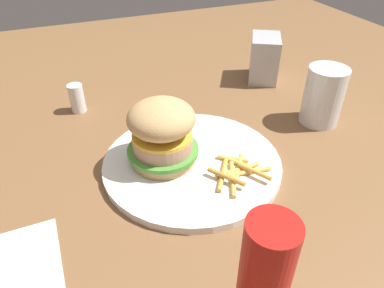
# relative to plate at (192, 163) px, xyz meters

# --- Properties ---
(ground_plane) EXTENTS (1.60, 1.60, 0.00)m
(ground_plane) POSITION_rel_plate_xyz_m (0.02, 0.01, -0.01)
(ground_plane) COLOR brown
(plate) EXTENTS (0.27, 0.27, 0.01)m
(plate) POSITION_rel_plate_xyz_m (0.00, 0.00, 0.00)
(plate) COLOR white
(plate) RESTS_ON ground_plane
(sandwich) EXTENTS (0.11, 0.11, 0.10)m
(sandwich) POSITION_rel_plate_xyz_m (-0.04, 0.02, 0.06)
(sandwich) COLOR tan
(sandwich) RESTS_ON plate
(fries_pile) EXTENTS (0.09, 0.09, 0.01)m
(fries_pile) POSITION_rel_plate_xyz_m (0.05, -0.05, 0.01)
(fries_pile) COLOR #E5B251
(fries_pile) RESTS_ON plate
(napkin) EXTENTS (0.11, 0.11, 0.00)m
(napkin) POSITION_rel_plate_xyz_m (-0.26, -0.09, -0.01)
(napkin) COLOR white
(napkin) RESTS_ON ground_plane
(fork) EXTENTS (0.09, 0.16, 0.00)m
(fork) POSITION_rel_plate_xyz_m (-0.26, -0.09, -0.00)
(fork) COLOR silver
(fork) RESTS_ON napkin
(drink_glass) EXTENTS (0.07, 0.07, 0.11)m
(drink_glass) POSITION_rel_plate_xyz_m (0.27, 0.03, 0.04)
(drink_glass) COLOR silver
(drink_glass) RESTS_ON ground_plane
(napkin_dispenser) EXTENTS (0.10, 0.11, 0.10)m
(napkin_dispenser) POSITION_rel_plate_xyz_m (0.27, 0.23, 0.04)
(napkin_dispenser) COLOR #B7BABF
(napkin_dispenser) RESTS_ON ground_plane
(ketchup_bottle) EXTENTS (0.04, 0.04, 0.15)m
(ketchup_bottle) POSITION_rel_plate_xyz_m (-0.04, -0.26, 0.07)
(ketchup_bottle) COLOR #B21914
(ketchup_bottle) RESTS_ON ground_plane
(salt_shaker) EXTENTS (0.03, 0.03, 0.06)m
(salt_shaker) POSITION_rel_plate_xyz_m (-0.14, 0.24, 0.02)
(salt_shaker) COLOR white
(salt_shaker) RESTS_ON ground_plane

